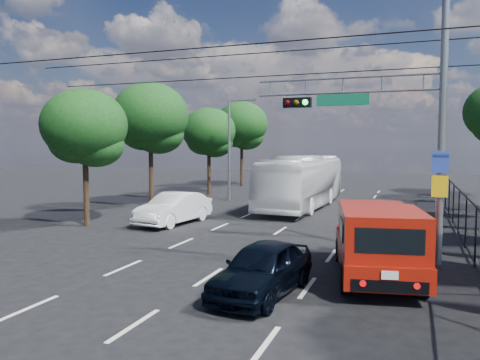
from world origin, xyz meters
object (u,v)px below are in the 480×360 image
at_px(red_pickup, 377,239).
at_px(navy_hatchback, 263,268).
at_px(white_bus, 303,182).
at_px(white_van, 174,208).
at_px(signal_mast, 403,106).

relative_size(red_pickup, navy_hatchback, 1.50).
relative_size(white_bus, white_van, 2.49).
bearing_deg(white_bus, navy_hatchback, -78.97).
xyz_separation_m(red_pickup, navy_hatchback, (-2.70, -2.64, -0.47)).
relative_size(navy_hatchback, white_van, 0.87).
xyz_separation_m(signal_mast, white_bus, (-6.10, 12.15, -3.61)).
distance_m(red_pickup, white_van, 12.03).
bearing_deg(white_van, red_pickup, -24.69).
height_order(signal_mast, white_van, signal_mast).
bearing_deg(navy_hatchback, signal_mast, 63.46).
xyz_separation_m(navy_hatchback, white_van, (-7.50, 9.01, 0.08)).
relative_size(signal_mast, white_van, 2.01).
height_order(red_pickup, white_bus, white_bus).
bearing_deg(red_pickup, white_bus, 110.81).
bearing_deg(white_bus, signal_mast, -61.64).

